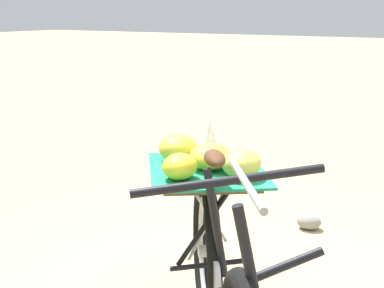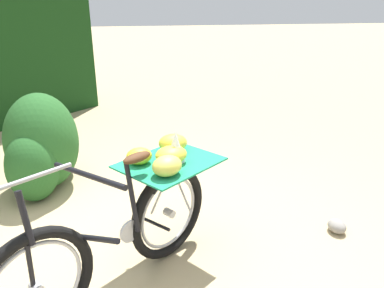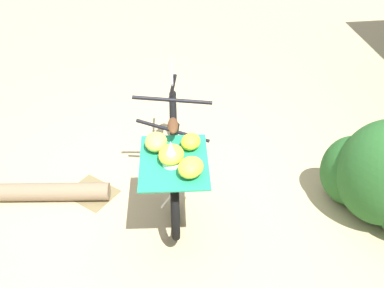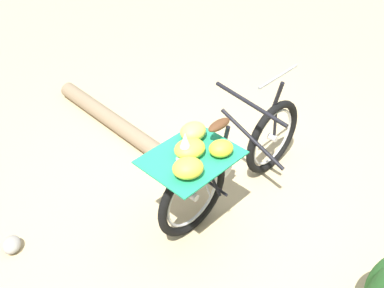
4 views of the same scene
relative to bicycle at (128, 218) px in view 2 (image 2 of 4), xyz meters
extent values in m
plane|color=tan|center=(0.08, 0.03, -0.50)|extent=(60.00, 60.00, 0.00)
torus|color=black|center=(-0.40, 0.53, -0.14)|extent=(0.49, 0.63, 0.73)
torus|color=#B7B7BC|center=(-0.40, 0.53, -0.14)|extent=(0.36, 0.47, 0.57)
cylinder|color=#B7B7BC|center=(-0.40, 0.53, -0.14)|extent=(0.10, 0.10, 0.06)
torus|color=black|center=(0.23, -0.31, -0.14)|extent=(0.49, 0.63, 0.73)
torus|color=#B7B7BC|center=(0.23, -0.31, -0.14)|extent=(0.36, 0.47, 0.57)
cylinder|color=#B7B7BC|center=(0.23, -0.31, -0.14)|extent=(0.10, 0.10, 0.06)
cylinder|color=black|center=(-0.21, 0.27, 0.03)|extent=(0.58, 0.45, 0.30)
cylinder|color=black|center=(-0.16, 0.22, 0.42)|extent=(0.59, 0.45, 0.11)
cylinder|color=black|center=(0.02, -0.04, 0.14)|extent=(0.11, 0.09, 0.49)
cylinder|color=black|center=(0.11, -0.16, -0.12)|extent=(0.32, 0.25, 0.05)
cylinder|color=black|center=(0.14, -0.19, 0.09)|extent=(0.27, 0.21, 0.47)
cylinder|color=black|center=(-0.40, 0.54, 0.01)|extent=(0.06, 0.05, 0.30)
cylinder|color=black|center=(-0.39, 0.53, 0.31)|extent=(0.10, 0.09, 0.30)
cylinder|color=gray|center=(-0.38, 0.50, 0.52)|extent=(0.33, 0.43, 0.02)
ellipsoid|color=#4C2D19|center=(0.06, -0.08, 0.41)|extent=(0.20, 0.23, 0.06)
cylinder|color=#B7B7BC|center=(0.00, 0.00, -0.11)|extent=(0.11, 0.14, 0.16)
cylinder|color=#B7B7BC|center=(0.17, -0.23, 0.05)|extent=(0.17, 0.13, 0.39)
cylinder|color=#B7B7BC|center=(0.29, -0.40, 0.05)|extent=(0.21, 0.16, 0.39)
cube|color=brown|center=(0.24, -0.32, 0.25)|extent=(0.71, 0.74, 0.02)
cube|color=#1E8C60|center=(0.24, -0.32, 0.27)|extent=(0.84, 0.87, 0.01)
ellipsoid|color=#CCC64C|center=(0.03, -0.27, 0.35)|extent=(0.27, 0.28, 0.13)
ellipsoid|color=yellow|center=(0.25, -0.11, 0.34)|extent=(0.19, 0.21, 0.12)
ellipsoid|color=yellow|center=(0.22, -0.33, 0.34)|extent=(0.28, 0.30, 0.12)
ellipsoid|color=yellow|center=(0.43, -0.38, 0.35)|extent=(0.21, 0.23, 0.14)
cone|color=white|center=(0.25, -0.37, 0.39)|extent=(0.20, 0.20, 0.23)
ellipsoid|color=#235623|center=(1.64, 0.81, 0.00)|extent=(0.81, 0.73, 1.01)
ellipsoid|color=#235623|center=(1.36, 0.87, -0.15)|extent=(0.56, 0.50, 0.71)
ellipsoid|color=#235623|center=(1.89, 0.73, -0.17)|extent=(0.51, 0.46, 0.66)
cylinder|color=#4C3823|center=(1.64, 0.81, -0.40)|extent=(0.08, 0.08, 0.20)
ellipsoid|color=gray|center=(0.22, -1.76, -0.45)|extent=(0.17, 0.15, 0.11)
camera|label=1|loc=(-1.12, 2.03, 1.03)|focal=54.91mm
camera|label=2|loc=(-2.18, 0.02, 1.35)|focal=34.55mm
camera|label=3|loc=(1.82, -2.42, 2.48)|focal=40.80mm
camera|label=4|loc=(2.75, -0.73, 2.42)|focal=42.82mm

